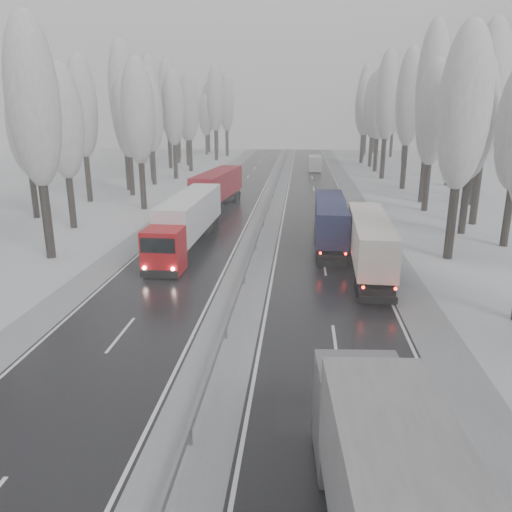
% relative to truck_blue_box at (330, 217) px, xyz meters
% --- Properties ---
extents(carriageway_right, '(7.50, 200.00, 0.03)m').
position_rel_truck_blue_box_xyz_m(carriageway_right, '(-0.63, -1.03, -2.15)').
color(carriageway_right, black).
rests_on(carriageway_right, ground).
extents(carriageway_left, '(7.50, 200.00, 0.03)m').
position_rel_truck_blue_box_xyz_m(carriageway_left, '(-11.13, -1.03, -2.15)').
color(carriageway_left, black).
rests_on(carriageway_left, ground).
extents(median_slush, '(3.00, 200.00, 0.04)m').
position_rel_truck_blue_box_xyz_m(median_slush, '(-5.88, -1.03, -2.14)').
color(median_slush, '#96989D').
rests_on(median_slush, ground).
extents(shoulder_right, '(2.40, 200.00, 0.04)m').
position_rel_truck_blue_box_xyz_m(shoulder_right, '(4.32, -1.03, -2.14)').
color(shoulder_right, '#96989D').
rests_on(shoulder_right, ground).
extents(shoulder_left, '(2.40, 200.00, 0.04)m').
position_rel_truck_blue_box_xyz_m(shoulder_left, '(-16.08, -1.03, -2.14)').
color(shoulder_left, '#96989D').
rests_on(shoulder_left, ground).
extents(median_guardrail, '(0.12, 200.00, 0.76)m').
position_rel_truck_blue_box_xyz_m(median_guardrail, '(-5.88, -1.04, -1.56)').
color(median_guardrail, slate).
rests_on(median_guardrail, ground).
extents(tree_18, '(3.60, 3.60, 16.58)m').
position_rel_truck_blue_box_xyz_m(tree_18, '(8.63, -3.99, 8.54)').
color(tree_18, black).
rests_on(tree_18, ground).
extents(tree_20, '(3.60, 3.60, 15.71)m').
position_rel_truck_blue_box_xyz_m(tree_20, '(12.02, 4.14, 7.98)').
color(tree_20, black).
rests_on(tree_20, ground).
extents(tree_21, '(3.60, 3.60, 18.62)m').
position_rel_truck_blue_box_xyz_m(tree_21, '(14.25, 8.14, 9.84)').
color(tree_21, black).
rests_on(tree_21, ground).
extents(tree_22, '(3.60, 3.60, 15.86)m').
position_rel_truck_blue_box_xyz_m(tree_22, '(11.14, 14.57, 8.08)').
color(tree_22, black).
rests_on(tree_22, ground).
extents(tree_23, '(3.60, 3.60, 13.55)m').
position_rel_truck_blue_box_xyz_m(tree_23, '(17.43, 18.57, 6.60)').
color(tree_23, black).
rests_on(tree_23, ground).
extents(tree_24, '(3.60, 3.60, 20.49)m').
position_rel_truck_blue_box_xyz_m(tree_24, '(12.02, 19.99, 11.02)').
color(tree_24, black).
rests_on(tree_24, ground).
extents(tree_25, '(3.60, 3.60, 19.44)m').
position_rel_truck_blue_box_xyz_m(tree_25, '(18.93, 23.99, 10.36)').
color(tree_25, black).
rests_on(tree_25, ground).
extents(tree_26, '(3.60, 3.60, 18.78)m').
position_rel_truck_blue_box_xyz_m(tree_26, '(11.69, 30.24, 9.94)').
color(tree_26, black).
rests_on(tree_26, ground).
extents(tree_27, '(3.60, 3.60, 17.62)m').
position_rel_truck_blue_box_xyz_m(tree_27, '(18.84, 34.24, 9.20)').
color(tree_27, black).
rests_on(tree_27, ground).
extents(tree_28, '(3.60, 3.60, 19.62)m').
position_rel_truck_blue_box_xyz_m(tree_28, '(10.46, 40.93, 10.47)').
color(tree_28, black).
rests_on(tree_28, ground).
extents(tree_29, '(3.60, 3.60, 18.11)m').
position_rel_truck_blue_box_xyz_m(tree_29, '(17.83, 44.93, 9.51)').
color(tree_29, black).
rests_on(tree_29, ground).
extents(tree_30, '(3.60, 3.60, 17.86)m').
position_rel_truck_blue_box_xyz_m(tree_30, '(10.68, 50.68, 9.35)').
color(tree_30, black).
rests_on(tree_30, ground).
extents(tree_31, '(3.60, 3.60, 18.58)m').
position_rel_truck_blue_box_xyz_m(tree_31, '(16.60, 54.68, 9.81)').
color(tree_31, black).
rests_on(tree_31, ground).
extents(tree_32, '(3.60, 3.60, 17.33)m').
position_rel_truck_blue_box_xyz_m(tree_32, '(10.75, 58.19, 9.02)').
color(tree_32, black).
rests_on(tree_32, ground).
extents(tree_33, '(3.60, 3.60, 14.33)m').
position_rel_truck_blue_box_xyz_m(tree_33, '(13.89, 62.19, 7.10)').
color(tree_33, black).
rests_on(tree_33, ground).
extents(tree_34, '(3.60, 3.60, 17.63)m').
position_rel_truck_blue_box_xyz_m(tree_34, '(9.85, 65.29, 9.21)').
color(tree_34, black).
rests_on(tree_34, ground).
extents(tree_35, '(3.60, 3.60, 18.25)m').
position_rel_truck_blue_box_xyz_m(tree_35, '(19.07, 69.29, 9.60)').
color(tree_35, black).
rests_on(tree_35, ground).
extents(tree_36, '(3.60, 3.60, 20.23)m').
position_rel_truck_blue_box_xyz_m(tree_36, '(11.16, 75.13, 10.86)').
color(tree_36, black).
rests_on(tree_36, ground).
extents(tree_37, '(3.60, 3.60, 16.37)m').
position_rel_truck_blue_box_xyz_m(tree_37, '(18.14, 79.13, 8.40)').
color(tree_37, black).
rests_on(tree_37, ground).
extents(tree_38, '(3.60, 3.60, 17.97)m').
position_rel_truck_blue_box_xyz_m(tree_38, '(12.85, 85.70, 9.43)').
color(tree_38, black).
rests_on(tree_38, ground).
extents(tree_39, '(3.60, 3.60, 16.19)m').
position_rel_truck_blue_box_xyz_m(tree_39, '(15.67, 89.70, 8.29)').
color(tree_39, black).
rests_on(tree_39, ground).
extents(tree_58, '(3.60, 3.60, 17.21)m').
position_rel_truck_blue_box_xyz_m(tree_58, '(-21.00, -6.46, 8.94)').
color(tree_58, black).
rests_on(tree_58, ground).
extents(tree_60, '(3.60, 3.60, 14.84)m').
position_rel_truck_blue_box_xyz_m(tree_60, '(-23.63, 3.17, 7.43)').
color(tree_60, black).
rests_on(tree_60, ground).
extents(tree_61, '(3.60, 3.60, 13.95)m').
position_rel_truck_blue_box_xyz_m(tree_61, '(-29.40, 7.17, 6.86)').
color(tree_61, black).
rests_on(tree_61, ground).
extents(tree_62, '(3.60, 3.60, 16.04)m').
position_rel_truck_blue_box_xyz_m(tree_62, '(-19.82, 12.70, 8.19)').
color(tree_62, black).
rests_on(tree_62, ground).
extents(tree_63, '(3.60, 3.60, 16.88)m').
position_rel_truck_blue_box_xyz_m(tree_63, '(-27.73, 16.70, 8.73)').
color(tree_63, black).
rests_on(tree_63, ground).
extents(tree_64, '(3.60, 3.60, 15.42)m').
position_rel_truck_blue_box_xyz_m(tree_64, '(-24.14, 21.69, 7.80)').
color(tree_64, black).
rests_on(tree_64, ground).
extents(tree_65, '(3.60, 3.60, 19.48)m').
position_rel_truck_blue_box_xyz_m(tree_65, '(-25.93, 25.69, 10.38)').
color(tree_65, black).
rests_on(tree_65, ground).
extents(tree_66, '(3.60, 3.60, 15.23)m').
position_rel_truck_blue_box_xyz_m(tree_66, '(-24.04, 31.32, 7.67)').
color(tree_66, black).
rests_on(tree_66, ground).
extents(tree_67, '(3.60, 3.60, 17.09)m').
position_rel_truck_blue_box_xyz_m(tree_67, '(-25.42, 35.32, 8.87)').
color(tree_67, black).
rests_on(tree_67, ground).
extents(tree_68, '(3.60, 3.60, 16.65)m').
position_rel_truck_blue_box_xyz_m(tree_68, '(-22.46, 38.08, 8.58)').
color(tree_68, black).
rests_on(tree_68, ground).
extents(tree_69, '(3.60, 3.60, 19.35)m').
position_rel_truck_blue_box_xyz_m(tree_69, '(-27.30, 42.08, 10.30)').
color(tree_69, black).
rests_on(tree_69, ground).
extents(tree_70, '(3.60, 3.60, 17.09)m').
position_rel_truck_blue_box_xyz_m(tree_70, '(-22.20, 48.16, 8.87)').
color(tree_70, black).
rests_on(tree_70, ground).
extents(tree_71, '(3.60, 3.60, 19.61)m').
position_rel_truck_blue_box_xyz_m(tree_71, '(-26.96, 52.16, 10.46)').
color(tree_71, black).
rests_on(tree_71, ground).
extents(tree_72, '(3.60, 3.60, 15.11)m').
position_rel_truck_blue_box_xyz_m(tree_72, '(-24.81, 57.51, 7.60)').
color(tree_72, black).
rests_on(tree_72, ground).
extents(tree_73, '(3.60, 3.60, 17.22)m').
position_rel_truck_blue_box_xyz_m(tree_73, '(-27.70, 61.51, 8.94)').
color(tree_73, black).
rests_on(tree_73, ground).
extents(tree_74, '(3.60, 3.60, 19.68)m').
position_rel_truck_blue_box_xyz_m(tree_74, '(-20.95, 68.30, 10.51)').
color(tree_74, black).
rests_on(tree_74, ground).
extents(tree_75, '(3.60, 3.60, 18.60)m').
position_rel_truck_blue_box_xyz_m(tree_75, '(-30.08, 72.30, 9.83)').
color(tree_75, black).
rests_on(tree_75, ground).
extents(tree_76, '(3.60, 3.60, 18.55)m').
position_rel_truck_blue_box_xyz_m(tree_76, '(-19.93, 77.69, 9.79)').
color(tree_76, black).
rests_on(tree_76, ground).
extents(tree_77, '(3.60, 3.60, 14.32)m').
position_rel_truck_blue_box_xyz_m(tree_77, '(-25.54, 81.69, 7.10)').
color(tree_77, black).
rests_on(tree_77, ground).
extents(tree_78, '(3.60, 3.60, 19.55)m').
position_rel_truck_blue_box_xyz_m(tree_78, '(-23.44, 84.28, 10.43)').
color(tree_78, black).
rests_on(tree_78, ground).
extents(tree_79, '(3.60, 3.60, 17.07)m').
position_rel_truck_blue_box_xyz_m(tree_79, '(-26.21, 88.28, 8.85)').
color(tree_79, black).
rests_on(tree_79, ground).
extents(truck_blue_box, '(2.52, 14.49, 3.70)m').
position_rel_truck_blue_box_xyz_m(truck_blue_box, '(0.00, 0.00, 0.00)').
color(truck_blue_box, '#1B1A41').
rests_on(truck_blue_box, ground).
extents(truck_cream_box, '(2.87, 14.74, 3.76)m').
position_rel_truck_blue_box_xyz_m(truck_cream_box, '(2.31, -6.78, 0.03)').
color(truck_cream_box, '#9C9A8A').
rests_on(truck_cream_box, ground).
extents(box_truck_distant, '(2.31, 7.29, 2.71)m').
position_rel_truck_blue_box_xyz_m(box_truck_distant, '(-0.06, 50.28, -0.78)').
color(box_truck_distant, '#B0B2B7').
rests_on(box_truck_distant, ground).
extents(truck_red_white, '(2.85, 16.02, 4.09)m').
position_rel_truck_blue_box_xyz_m(truck_red_white, '(-11.30, -2.89, 0.23)').
color(truck_red_white, '#A8090E').
rests_on(truck_red_white, ground).
extents(truck_red_red, '(4.23, 16.11, 4.10)m').
position_rel_truck_blue_box_xyz_m(truck_red_red, '(-11.80, 12.93, 0.23)').
color(truck_red_red, red).
rests_on(truck_red_red, ground).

